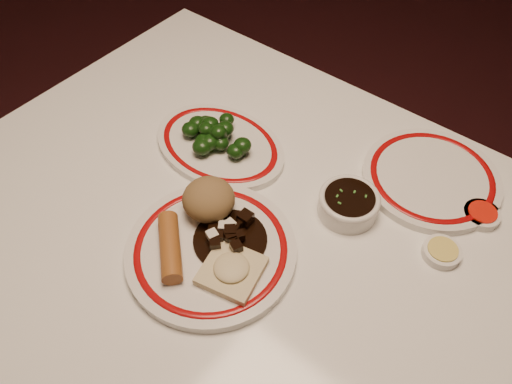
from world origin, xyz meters
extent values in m
plane|color=black|center=(0.00, 0.00, 0.00)|extent=(7.00, 7.00, 0.00)
cube|color=white|center=(0.00, 0.00, 0.73)|extent=(1.20, 0.90, 0.04)
cylinder|color=black|center=(-0.54, 0.39, 0.35)|extent=(0.06, 0.06, 0.71)
cylinder|color=white|center=(-0.03, -0.08, 0.76)|extent=(0.29, 0.29, 0.02)
torus|color=#940708|center=(-0.03, -0.08, 0.77)|extent=(0.25, 0.25, 0.00)
ellipsoid|color=olive|center=(-0.08, -0.03, 0.80)|extent=(0.09, 0.09, 0.07)
cylinder|color=#9E5C26|center=(-0.07, -0.13, 0.78)|extent=(0.11, 0.11, 0.03)
cube|color=beige|center=(0.03, -0.10, 0.78)|extent=(0.11, 0.11, 0.01)
ellipsoid|color=beige|center=(0.03, -0.10, 0.79)|extent=(0.06, 0.06, 0.02)
cylinder|color=black|center=(-0.01, -0.05, 0.77)|extent=(0.12, 0.12, 0.00)
cube|color=black|center=(-0.01, -0.06, 0.78)|extent=(0.02, 0.02, 0.02)
cube|color=black|center=(-0.02, -0.07, 0.79)|extent=(0.02, 0.02, 0.02)
cube|color=black|center=(-0.04, -0.05, 0.78)|extent=(0.03, 0.03, 0.02)
cube|color=black|center=(-0.01, -0.05, 0.79)|extent=(0.03, 0.03, 0.02)
cube|color=black|center=(-0.01, -0.05, 0.79)|extent=(0.02, 0.02, 0.02)
cube|color=black|center=(0.00, -0.06, 0.78)|extent=(0.02, 0.02, 0.02)
cube|color=black|center=(0.00, -0.04, 0.78)|extent=(0.02, 0.02, 0.02)
cube|color=black|center=(0.01, -0.06, 0.79)|extent=(0.02, 0.02, 0.02)
cube|color=black|center=(-0.02, -0.08, 0.79)|extent=(0.03, 0.03, 0.02)
cube|color=black|center=(-0.02, -0.03, 0.78)|extent=(0.02, 0.02, 0.02)
cube|color=black|center=(-0.01, -0.01, 0.78)|extent=(0.02, 0.02, 0.02)
cube|color=black|center=(-0.01, -0.05, 0.78)|extent=(0.02, 0.02, 0.02)
cube|color=black|center=(-0.03, -0.07, 0.78)|extent=(0.02, 0.02, 0.01)
cube|color=black|center=(-0.02, -0.01, 0.78)|extent=(0.03, 0.03, 0.02)
cube|color=beige|center=(-0.03, -0.07, 0.79)|extent=(0.02, 0.02, 0.01)
cube|color=beige|center=(-0.05, -0.03, 0.79)|extent=(0.02, 0.02, 0.01)
cube|color=beige|center=(-0.03, -0.05, 0.79)|extent=(0.02, 0.02, 0.01)
cube|color=beige|center=(-0.02, -0.04, 0.78)|extent=(0.02, 0.02, 0.01)
torus|color=#940708|center=(-0.18, 0.11, 0.77)|extent=(0.25, 0.25, 0.00)
cylinder|color=#23471C|center=(-0.17, 0.10, 0.77)|extent=(0.01, 0.01, 0.01)
ellipsoid|color=#11330C|center=(-0.17, 0.10, 0.79)|extent=(0.03, 0.03, 0.02)
cylinder|color=#23471C|center=(-0.18, 0.09, 0.77)|extent=(0.01, 0.01, 0.01)
ellipsoid|color=#11330C|center=(-0.18, 0.09, 0.79)|extent=(0.04, 0.04, 0.03)
cylinder|color=#23471C|center=(-0.18, 0.12, 0.77)|extent=(0.01, 0.01, 0.01)
ellipsoid|color=#11330C|center=(-0.18, 0.12, 0.78)|extent=(0.03, 0.03, 0.02)
cylinder|color=#23471C|center=(-0.18, 0.13, 0.77)|extent=(0.01, 0.01, 0.02)
ellipsoid|color=#11330C|center=(-0.18, 0.13, 0.79)|extent=(0.03, 0.03, 0.02)
cylinder|color=#23471C|center=(-0.19, 0.08, 0.77)|extent=(0.01, 0.01, 0.01)
ellipsoid|color=#11330C|center=(-0.19, 0.08, 0.79)|extent=(0.04, 0.04, 0.03)
cylinder|color=#23471C|center=(-0.17, 0.11, 0.77)|extent=(0.01, 0.01, 0.01)
ellipsoid|color=#11330C|center=(-0.17, 0.11, 0.79)|extent=(0.03, 0.03, 0.02)
cylinder|color=#23471C|center=(-0.16, 0.10, 0.77)|extent=(0.01, 0.01, 0.01)
ellipsoid|color=#11330C|center=(-0.16, 0.10, 0.78)|extent=(0.03, 0.03, 0.03)
cylinder|color=#23471C|center=(-0.18, 0.12, 0.77)|extent=(0.01, 0.01, 0.01)
ellipsoid|color=#11330C|center=(-0.18, 0.12, 0.79)|extent=(0.03, 0.03, 0.02)
cylinder|color=#23471C|center=(-0.18, 0.10, 0.77)|extent=(0.01, 0.01, 0.01)
ellipsoid|color=#11330C|center=(-0.18, 0.10, 0.79)|extent=(0.03, 0.03, 0.03)
cylinder|color=#23471C|center=(-0.18, 0.07, 0.77)|extent=(0.01, 0.01, 0.01)
ellipsoid|color=#11330C|center=(-0.18, 0.07, 0.79)|extent=(0.04, 0.04, 0.03)
cylinder|color=#23471C|center=(-0.13, 0.10, 0.77)|extent=(0.01, 0.01, 0.01)
ellipsoid|color=#11330C|center=(-0.13, 0.10, 0.78)|extent=(0.03, 0.03, 0.03)
cylinder|color=#23471C|center=(-0.22, 0.12, 0.77)|extent=(0.01, 0.01, 0.01)
ellipsoid|color=#11330C|center=(-0.22, 0.12, 0.79)|extent=(0.04, 0.04, 0.03)
cylinder|color=#23471C|center=(-0.19, 0.09, 0.77)|extent=(0.01, 0.01, 0.01)
ellipsoid|color=#11330C|center=(-0.19, 0.09, 0.78)|extent=(0.03, 0.03, 0.03)
cylinder|color=#23471C|center=(-0.20, 0.16, 0.77)|extent=(0.01, 0.01, 0.01)
ellipsoid|color=#11330C|center=(-0.20, 0.16, 0.79)|extent=(0.03, 0.03, 0.02)
cylinder|color=#23471C|center=(-0.24, 0.09, 0.77)|extent=(0.01, 0.01, 0.01)
ellipsoid|color=#11330C|center=(-0.24, 0.09, 0.78)|extent=(0.03, 0.03, 0.03)
cylinder|color=#23471C|center=(-0.23, 0.11, 0.77)|extent=(0.01, 0.01, 0.01)
ellipsoid|color=#11330C|center=(-0.23, 0.11, 0.79)|extent=(0.03, 0.03, 0.03)
cylinder|color=#23471C|center=(-0.22, 0.12, 0.77)|extent=(0.01, 0.01, 0.01)
ellipsoid|color=#11330C|center=(-0.22, 0.12, 0.79)|extent=(0.04, 0.04, 0.03)
cylinder|color=#23471C|center=(-0.18, 0.11, 0.77)|extent=(0.01, 0.01, 0.01)
ellipsoid|color=#11330C|center=(-0.18, 0.11, 0.79)|extent=(0.03, 0.03, 0.03)
cylinder|color=#23471C|center=(-0.18, 0.11, 0.77)|extent=(0.01, 0.01, 0.01)
ellipsoid|color=#11330C|center=(-0.18, 0.11, 0.79)|extent=(0.04, 0.04, 0.03)
cylinder|color=#23471C|center=(-0.12, 0.12, 0.77)|extent=(0.01, 0.01, 0.02)
ellipsoid|color=#11330C|center=(-0.12, 0.12, 0.79)|extent=(0.03, 0.03, 0.03)
cylinder|color=#23471C|center=(-0.18, 0.11, 0.77)|extent=(0.01, 0.01, 0.01)
ellipsoid|color=#11330C|center=(-0.18, 0.11, 0.78)|extent=(0.03, 0.03, 0.02)
ellipsoid|color=#11330C|center=(-0.20, 0.12, 0.80)|extent=(0.03, 0.03, 0.03)
ellipsoid|color=#11330C|center=(-0.18, 0.11, 0.80)|extent=(0.03, 0.03, 0.02)
ellipsoid|color=#11330C|center=(-0.17, 0.13, 0.80)|extent=(0.03, 0.03, 0.03)
ellipsoid|color=#11330C|center=(-0.20, 0.10, 0.80)|extent=(0.03, 0.03, 0.02)
ellipsoid|color=#11330C|center=(-0.17, 0.11, 0.80)|extent=(0.03, 0.03, 0.02)
ellipsoid|color=#11330C|center=(-0.17, 0.11, 0.80)|extent=(0.03, 0.03, 0.02)
cylinder|color=white|center=(0.10, 0.14, 0.77)|extent=(0.11, 0.11, 0.04)
cylinder|color=black|center=(0.10, 0.14, 0.79)|extent=(0.09, 0.09, 0.00)
cylinder|color=white|center=(0.30, 0.27, 0.76)|extent=(0.06, 0.06, 0.02)
cylinder|color=red|center=(0.30, 0.27, 0.77)|extent=(0.05, 0.05, 0.00)
cylinder|color=white|center=(0.27, 0.16, 0.76)|extent=(0.06, 0.06, 0.02)
cylinder|color=#DDC95B|center=(0.27, 0.16, 0.77)|extent=(0.05, 0.05, 0.00)
cylinder|color=white|center=(0.19, 0.30, 0.76)|extent=(0.29, 0.29, 0.02)
torus|color=#940708|center=(0.19, 0.30, 0.77)|extent=(0.25, 0.25, 0.00)
camera|label=1|loc=(0.32, -0.39, 1.46)|focal=35.00mm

